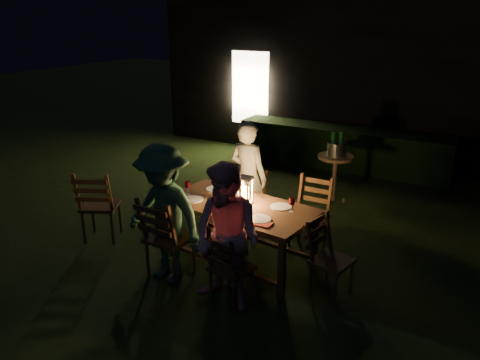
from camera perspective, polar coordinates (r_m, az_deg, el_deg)
The scene contains 29 objects.
garden_envelope at distance 11.55m, azimuth 18.66°, elevation 11.95°, with size 40.00×40.00×3.20m.
dining_table at distance 5.67m, azimuth -0.09°, elevation -3.70°, with size 1.95×1.15×0.77m.
chair_near_left at distance 5.58m, azimuth -8.62°, elevation -8.59°, with size 0.50×0.53×1.08m.
chair_near_right at distance 5.09m, azimuth -1.17°, elevation -12.07°, with size 0.47×0.49×0.89m.
chair_far_left at distance 6.65m, azimuth 0.74°, elevation -3.93°, with size 0.51×0.53×0.92m.
chair_far_right at distance 6.17m, azimuth 8.32°, elevation -5.89°, with size 0.45×0.48×1.00m.
chair_end at distance 5.31m, azimuth 10.89°, elevation -10.92°, with size 0.51×0.49×0.91m.
chair_spare at distance 6.67m, azimuth -16.57°, elevation -4.36°, with size 0.65×0.66×1.06m.
person_house_side at distance 6.50m, azimuth 1.01°, elevation 0.36°, with size 0.58×0.38×1.58m, color #E9E6C6.
person_opp_right at distance 4.80m, azimuth -1.58°, elevation -7.08°, with size 0.77×0.60×1.58m, color pink.
person_opp_left at distance 5.33m, azimuth -9.27°, elevation -4.13°, with size 1.05×0.61×1.63m, color #2E5C44.
lantern at distance 5.60m, azimuth 0.63°, elevation -1.47°, with size 0.16×0.16×0.35m.
plate_far_left at distance 6.12m, azimuth -3.01°, elevation -1.10°, with size 0.25×0.25×0.01m, color white.
plate_near_left at distance 5.81m, azimuth -5.76°, elevation -2.35°, with size 0.25×0.25×0.01m, color white.
plate_far_right at distance 5.58m, azimuth 4.99°, elevation -3.27°, with size 0.25×0.25×0.01m, color white.
plate_near_right at distance 5.24m, azimuth 2.46°, elevation -4.80°, with size 0.25×0.25×0.01m, color white.
wineglass_a at distance 5.99m, azimuth -0.81°, elevation -0.72°, with size 0.06×0.06×0.18m, color #59070F, non-canonical shape.
wineglass_b at distance 5.95m, azimuth -6.36°, elevation -0.97°, with size 0.06×0.06×0.18m, color #59070F, non-canonical shape.
wineglass_c at distance 5.24m, azimuth 0.74°, elevation -3.82°, with size 0.06×0.06×0.18m, color #59070F, non-canonical shape.
wineglass_d at distance 5.44m, azimuth 6.32°, elevation -3.03°, with size 0.06×0.06×0.18m, color #59070F, non-canonical shape.
wineglass_e at distance 5.45m, azimuth -2.81°, elevation -2.88°, with size 0.06×0.06×0.18m, color silver, non-canonical shape.
bottle_table at distance 5.73m, azimuth -2.10°, elevation -1.13°, with size 0.07×0.07×0.28m, color #0F471E.
napkin_left at distance 5.50m, azimuth -3.33°, elevation -3.62°, with size 0.18×0.14×0.01m, color red.
napkin_right at distance 5.13m, azimuth 2.89°, elevation -5.39°, with size 0.18×0.14×0.01m, color red.
phone at distance 5.80m, azimuth -6.80°, elevation -2.46°, with size 0.14×0.07×0.01m, color black.
side_table at distance 7.72m, azimuth 11.58°, elevation 2.27°, with size 0.58×0.58×0.78m.
ice_bucket at distance 7.66m, azimuth 11.69°, elevation 3.71°, with size 0.30×0.30×0.22m, color #A5A8AD.
bottle_bucket_a at distance 7.62m, azimuth 11.26°, elevation 4.06°, with size 0.07×0.07×0.32m, color #0F471E.
bottle_bucket_b at distance 7.67m, azimuth 12.16°, elevation 4.09°, with size 0.07×0.07×0.32m, color #0F471E.
Camera 1 is at (2.08, -5.12, 2.96)m, focal length 35.00 mm.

